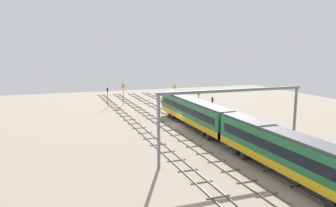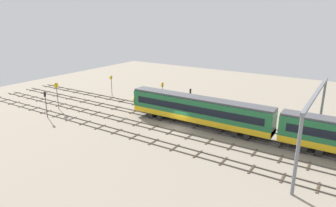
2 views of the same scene
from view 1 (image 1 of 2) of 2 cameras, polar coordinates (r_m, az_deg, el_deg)
ground_plane at (r=59.08m, az=1.28°, el=-3.79°), size 104.87×104.87×0.00m
track_near_foreground at (r=61.76m, az=7.14°, el=-3.22°), size 88.87×2.40×0.16m
track_with_train at (r=59.89m, az=3.29°, el=-3.56°), size 88.87×2.40×0.16m
track_middle at (r=58.31m, az=-0.78°, el=-3.90°), size 88.87×2.40×0.16m
track_second_far at (r=57.04m, az=-5.06°, el=-4.24°), size 88.87×2.40×0.16m
train at (r=46.99m, az=10.12°, el=-4.09°), size 50.40×3.24×4.80m
overhead_gantry at (r=40.77m, az=11.17°, el=-0.46°), size 0.40×19.66×8.77m
speed_sign_near_foreground at (r=69.91m, az=5.33°, el=0.87°), size 0.14×0.96×4.76m
speed_sign_mid_trackside at (r=80.52m, az=-7.80°, el=2.17°), size 0.14×1.00×5.19m
speed_sign_far_trackside at (r=82.28m, az=1.19°, el=2.15°), size 0.14×0.91×4.69m
signal_light_trackside_approach at (r=64.45m, az=7.71°, el=-0.20°), size 0.31×0.32×4.29m
signal_light_trackside_departure at (r=77.42m, az=-10.47°, el=1.53°), size 0.31×0.32×4.70m
relay_cabinet at (r=60.06m, az=11.30°, el=-2.88°), size 1.09×0.73×1.80m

